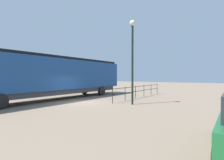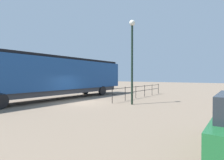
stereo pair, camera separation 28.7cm
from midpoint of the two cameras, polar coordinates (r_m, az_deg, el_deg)
ground_plane at (r=15.70m, az=-9.02°, el=-7.05°), size 120.00×120.00×0.00m
locomotive at (r=18.61m, az=-15.62°, el=1.34°), size 3.06×17.40×4.12m
lamp_post at (r=14.48m, az=6.99°, el=9.79°), size 0.46×0.46×6.69m
platform_fence at (r=19.29m, az=9.46°, el=-3.04°), size 0.05×10.41×1.29m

